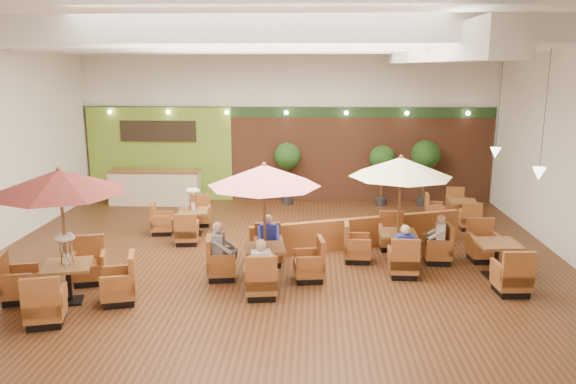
# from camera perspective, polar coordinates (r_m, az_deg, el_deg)

# --- Properties ---
(room) EXTENTS (14.04, 14.00, 5.52)m
(room) POSITION_cam_1_polar(r_m,az_deg,el_deg) (14.40, -0.07, 8.93)
(room) COLOR #381E0F
(room) RESTS_ON ground
(service_counter) EXTENTS (3.00, 0.75, 1.18)m
(service_counter) POSITION_cam_1_polar(r_m,az_deg,el_deg) (19.42, -13.34, 0.48)
(service_counter) COLOR beige
(service_counter) RESTS_ON ground
(booth_divider) EXTENTS (5.47, 2.11, 0.80)m
(booth_divider) POSITION_cam_1_polar(r_m,az_deg,el_deg) (14.50, 7.20, -4.15)
(booth_divider) COLOR brown
(booth_divider) RESTS_ON ground
(table_0) EXTENTS (2.80, 2.80, 2.73)m
(table_0) POSITION_cam_1_polar(r_m,az_deg,el_deg) (11.57, -21.94, -1.93)
(table_0) COLOR brown
(table_0) RESTS_ON ground
(table_1) EXTENTS (2.62, 2.62, 2.61)m
(table_1) POSITION_cam_1_polar(r_m,az_deg,el_deg) (11.90, -2.42, -0.89)
(table_1) COLOR brown
(table_1) RESTS_ON ground
(table_2) EXTENTS (2.52, 2.52, 2.59)m
(table_2) POSITION_cam_1_polar(r_m,az_deg,el_deg) (13.25, 11.29, 0.21)
(table_2) COLOR brown
(table_2) RESTS_ON ground
(table_3) EXTENTS (1.64, 2.41, 1.48)m
(table_3) POSITION_cam_1_polar(r_m,az_deg,el_deg) (15.77, -10.36, -2.71)
(table_3) COLOR brown
(table_3) RESTS_ON ground
(table_4) EXTENTS (0.95, 2.69, 1.00)m
(table_4) POSITION_cam_1_polar(r_m,az_deg,el_deg) (13.33, 20.40, -6.48)
(table_4) COLOR brown
(table_4) RESTS_ON ground
(table_5) EXTENTS (1.55, 2.28, 0.84)m
(table_5) POSITION_cam_1_polar(r_m,az_deg,el_deg) (17.53, 16.52, -1.92)
(table_5) COLOR brown
(table_5) RESTS_ON ground
(topiary_0) EXTENTS (0.90, 0.90, 2.09)m
(topiary_0) POSITION_cam_1_polar(r_m,az_deg,el_deg) (18.70, -0.07, 3.41)
(topiary_0) COLOR black
(topiary_0) RESTS_ON ground
(topiary_1) EXTENTS (0.87, 0.87, 2.03)m
(topiary_1) POSITION_cam_1_polar(r_m,az_deg,el_deg) (18.83, 9.56, 3.14)
(topiary_1) COLOR black
(topiary_1) RESTS_ON ground
(topiary_2) EXTENTS (0.95, 0.95, 2.21)m
(topiary_2) POSITION_cam_1_polar(r_m,az_deg,el_deg) (19.03, 13.79, 3.46)
(topiary_2) COLOR black
(topiary_2) RESTS_ON ground
(diner_0) EXTENTS (0.42, 0.37, 0.78)m
(diner_0) POSITION_cam_1_polar(r_m,az_deg,el_deg) (11.29, -2.80, -7.12)
(diner_0) COLOR white
(diner_0) RESTS_ON ground
(diner_1) EXTENTS (0.38, 0.31, 0.74)m
(diner_1) POSITION_cam_1_polar(r_m,az_deg,el_deg) (13.10, -2.01, -4.35)
(diner_1) COLOR #2632A7
(diner_1) RESTS_ON ground
(diner_2) EXTENTS (0.33, 0.41, 0.84)m
(diner_2) POSITION_cam_1_polar(r_m,az_deg,el_deg) (12.30, -6.83, -5.40)
(diner_2) COLOR gray
(diner_2) RESTS_ON ground
(diner_3) EXTENTS (0.38, 0.32, 0.75)m
(diner_3) POSITION_cam_1_polar(r_m,az_deg,el_deg) (12.61, 11.71, -5.28)
(diner_3) COLOR #2632A7
(diner_3) RESTS_ON ground
(diner_4) EXTENTS (0.32, 0.38, 0.72)m
(diner_4) POSITION_cam_1_polar(r_m,az_deg,el_deg) (13.68, 15.03, -4.08)
(diner_4) COLOR white
(diner_4) RESTS_ON ground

